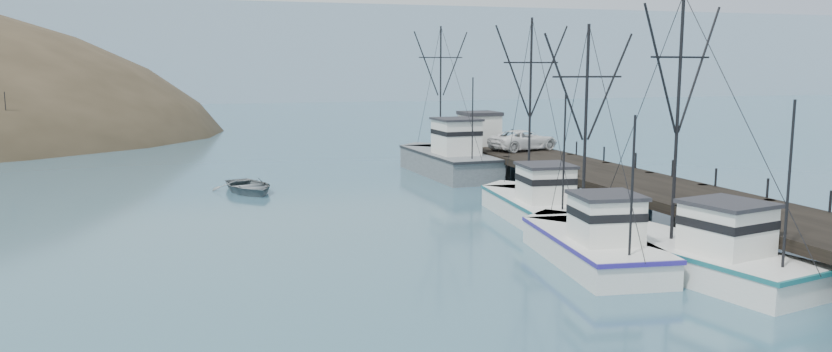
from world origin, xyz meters
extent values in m
plane|color=#32596F|center=(0.00, 0.00, 0.00)|extent=(400.00, 400.00, 0.00)
cube|color=black|center=(14.00, 16.00, 1.75)|extent=(6.00, 44.00, 0.50)
cylinder|color=black|center=(11.40, 1.00, 1.00)|extent=(0.56, 0.56, 2.00)
cylinder|color=black|center=(11.40, 6.00, 1.00)|extent=(0.56, 0.56, 2.00)
cylinder|color=black|center=(16.60, 6.00, 1.00)|extent=(0.56, 0.56, 2.00)
cylinder|color=black|center=(11.40, 11.00, 1.00)|extent=(0.56, 0.56, 2.00)
cylinder|color=black|center=(16.60, 11.00, 1.00)|extent=(0.56, 0.56, 2.00)
cylinder|color=black|center=(11.40, 16.00, 1.00)|extent=(0.56, 0.56, 2.00)
cylinder|color=black|center=(16.60, 16.00, 1.00)|extent=(0.56, 0.56, 2.00)
cylinder|color=black|center=(11.40, 21.00, 1.00)|extent=(0.56, 0.56, 2.00)
cylinder|color=black|center=(16.60, 21.00, 1.00)|extent=(0.56, 0.56, 2.00)
cylinder|color=black|center=(11.40, 26.00, 1.00)|extent=(0.56, 0.56, 2.00)
cylinder|color=black|center=(16.60, 26.00, 1.00)|extent=(0.56, 0.56, 2.00)
cylinder|color=black|center=(11.40, 31.00, 1.00)|extent=(0.56, 0.56, 2.00)
cylinder|color=black|center=(16.60, 31.00, 1.00)|extent=(0.56, 0.56, 2.00)
cylinder|color=black|center=(11.40, 36.00, 1.00)|extent=(0.56, 0.56, 2.00)
cylinder|color=black|center=(16.60, 36.00, 1.00)|extent=(0.56, 0.56, 2.00)
cube|color=#9EB2C6|center=(10.00, 170.00, 0.00)|extent=(360.00, 40.00, 26.00)
cube|color=silver|center=(-40.00, 185.00, 0.00)|extent=(180.00, 25.00, 18.00)
cube|color=silver|center=(-26.75, 53.61, 0.30)|extent=(1.00, 3.50, 0.90)
cylinder|color=black|center=(-26.75, 53.61, 3.20)|extent=(0.08, 0.08, 6.00)
cube|color=silver|center=(-24.07, 62.86, 0.30)|extent=(1.00, 3.50, 0.90)
cylinder|color=black|center=(-24.07, 62.86, 3.20)|extent=(0.08, 0.08, 6.00)
cube|color=silver|center=(9.08, 1.60, 0.45)|extent=(5.70, 10.24, 1.60)
cube|color=silver|center=(8.08, 6.33, 0.45)|extent=(3.70, 3.70, 1.60)
cube|color=#195E64|center=(9.08, 1.60, 1.15)|extent=(5.82, 10.50, 0.18)
cube|color=silver|center=(9.34, 0.39, 2.20)|extent=(3.15, 3.22, 1.90)
cube|color=#26262B|center=(9.34, 0.39, 3.23)|extent=(3.42, 3.51, 0.16)
cylinder|color=black|center=(8.78, 3.06, 6.37)|extent=(0.14, 0.14, 10.24)
cylinder|color=black|center=(9.86, -2.04, 4.32)|extent=(0.10, 0.10, 6.15)
cube|color=silver|center=(5.91, 4.53, 0.45)|extent=(4.66, 9.19, 1.60)
cube|color=silver|center=(6.48, 8.89, 0.45)|extent=(3.52, 3.52, 1.60)
cube|color=navy|center=(5.91, 4.53, 1.15)|extent=(4.76, 9.42, 0.18)
cube|color=silver|center=(5.76, 3.41, 2.20)|extent=(2.78, 2.78, 1.90)
cube|color=#26262B|center=(5.76, 3.41, 3.23)|extent=(3.03, 3.04, 0.16)
cylinder|color=black|center=(6.09, 5.87, 5.82)|extent=(0.14, 0.14, 9.14)
cylinder|color=black|center=(5.47, 1.17, 3.99)|extent=(0.10, 0.10, 5.48)
cube|color=silver|center=(7.82, 13.86, 0.45)|extent=(4.49, 9.68, 1.60)
cube|color=silver|center=(8.27, 18.53, 0.45)|extent=(3.59, 3.59, 1.60)
cube|color=#185763|center=(7.82, 13.86, 1.15)|extent=(4.59, 9.92, 0.18)
cube|color=silver|center=(7.70, 12.67, 2.20)|extent=(2.77, 2.87, 1.90)
cube|color=#26262B|center=(7.70, 12.67, 3.23)|extent=(3.01, 3.13, 0.16)
cylinder|color=black|center=(7.96, 15.30, 6.26)|extent=(0.14, 0.14, 10.01)
cylinder|color=black|center=(7.47, 10.28, 4.25)|extent=(0.10, 0.10, 6.01)
cube|color=slate|center=(8.83, 31.36, 0.75)|extent=(4.56, 12.01, 2.20)
cube|color=slate|center=(8.61, 37.29, 0.75)|extent=(4.12, 4.12, 2.20)
cube|color=black|center=(8.83, 31.36, 1.75)|extent=(4.66, 12.31, 0.18)
cube|color=silver|center=(8.89, 29.84, 3.15)|extent=(3.00, 3.45, 2.60)
cube|color=#26262B|center=(8.89, 29.84, 4.53)|extent=(3.26, 3.77, 0.16)
cylinder|color=black|center=(8.76, 33.18, 6.77)|extent=(0.14, 0.14, 9.84)
cylinder|color=black|center=(9.01, 26.80, 4.80)|extent=(0.10, 0.10, 5.90)
cube|color=silver|center=(12.50, 34.00, 3.25)|extent=(2.80, 3.00, 2.50)
cube|color=#26262B|center=(12.50, 34.00, 4.65)|extent=(3.00, 3.20, 0.30)
imported|color=silver|center=(14.43, 29.56, 2.79)|extent=(6.20, 4.03, 1.59)
imported|color=slate|center=(-6.96, 27.84, 0.00)|extent=(5.28, 6.44, 1.17)
camera|label=1|loc=(-10.88, -23.26, 8.59)|focal=32.00mm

